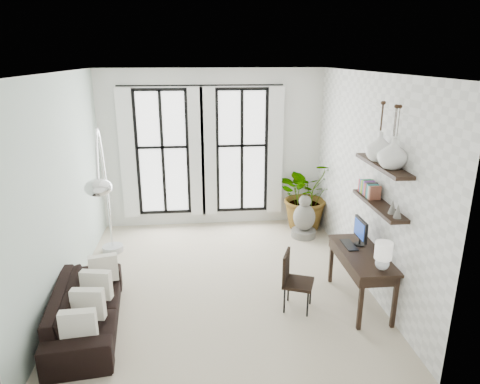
{
  "coord_description": "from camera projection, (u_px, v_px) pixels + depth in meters",
  "views": [
    {
      "loc": [
        -0.3,
        -6.06,
        3.42
      ],
      "look_at": [
        0.34,
        0.3,
        1.38
      ],
      "focal_mm": 32.0,
      "sensor_mm": 36.0,
      "label": 1
    }
  ],
  "objects": [
    {
      "name": "buddha",
      "position": [
        304.0,
        219.0,
        8.36
      ],
      "size": [
        0.48,
        0.48,
        0.86
      ],
      "color": "slate",
      "rests_on": "floor"
    },
    {
      "name": "desk_chair",
      "position": [
        293.0,
        277.0,
        5.94
      ],
      "size": [
        0.52,
        0.52,
        0.85
      ],
      "rotation": [
        0.0,
        0.0,
        -0.38
      ],
      "color": "black",
      "rests_on": "floor"
    },
    {
      "name": "sofa",
      "position": [
        86.0,
        308.0,
        5.54
      ],
      "size": [
        0.99,
        2.08,
        0.59
      ],
      "primitive_type": "imported",
      "rotation": [
        0.0,
        0.0,
        1.68
      ],
      "color": "black",
      "rests_on": "floor"
    },
    {
      "name": "arc_lamp",
      "position": [
        101.0,
        163.0,
        6.18
      ],
      "size": [
        0.75,
        2.65,
        2.48
      ],
      "color": "silver",
      "rests_on": "floor"
    },
    {
      "name": "ceiling",
      "position": [
        217.0,
        73.0,
        5.83
      ],
      "size": [
        5.0,
        5.0,
        0.0
      ],
      "primitive_type": "plane",
      "color": "white",
      "rests_on": "wall_back"
    },
    {
      "name": "floor",
      "position": [
        220.0,
        281.0,
        6.81
      ],
      "size": [
        5.0,
        5.0,
        0.0
      ],
      "primitive_type": "plane",
      "color": "beige",
      "rests_on": "ground"
    },
    {
      "name": "wall_right",
      "position": [
        366.0,
        180.0,
        6.54
      ],
      "size": [
        0.0,
        5.0,
        5.0
      ],
      "primitive_type": "plane",
      "rotation": [
        1.57,
        0.0,
        -1.57
      ],
      "color": "white",
      "rests_on": "floor"
    },
    {
      "name": "throw_pillows",
      "position": [
        92.0,
        294.0,
        5.49
      ],
      "size": [
        0.4,
        1.52,
        0.4
      ],
      "color": "white",
      "rests_on": "sofa"
    },
    {
      "name": "wall_left",
      "position": [
        62.0,
        189.0,
        6.11
      ],
      "size": [
        0.0,
        5.0,
        5.0
      ],
      "primitive_type": "plane",
      "rotation": [
        1.57,
        0.0,
        1.57
      ],
      "color": "silver",
      "rests_on": "floor"
    },
    {
      "name": "desk",
      "position": [
        363.0,
        258.0,
        5.93
      ],
      "size": [
        0.57,
        1.34,
        1.18
      ],
      "color": "black",
      "rests_on": "floor"
    },
    {
      "name": "plant",
      "position": [
        307.0,
        194.0,
        8.73
      ],
      "size": [
        1.62,
        1.52,
        1.44
      ],
      "primitive_type": "imported",
      "rotation": [
        0.0,
        0.0,
        0.37
      ],
      "color": "#2D7228",
      "rests_on": "floor"
    },
    {
      "name": "vase_b",
      "position": [
        380.0,
        147.0,
        5.67
      ],
      "size": [
        0.37,
        0.37,
        0.38
      ],
      "primitive_type": "imported",
      "color": "white",
      "rests_on": "shelf_upper"
    },
    {
      "name": "wall_shelves",
      "position": [
        379.0,
        188.0,
        5.73
      ],
      "size": [
        0.25,
        1.3,
        0.6
      ],
      "color": "black",
      "rests_on": "wall_right"
    },
    {
      "name": "windows",
      "position": [
        203.0,
        152.0,
        8.62
      ],
      "size": [
        3.26,
        0.13,
        2.65
      ],
      "color": "white",
      "rests_on": "wall_back"
    },
    {
      "name": "wall_back",
      "position": [
        212.0,
        149.0,
        8.69
      ],
      "size": [
        4.5,
        0.0,
        4.5
      ],
      "primitive_type": "plane",
      "rotation": [
        1.57,
        0.0,
        0.0
      ],
      "color": "white",
      "rests_on": "floor"
    },
    {
      "name": "vase_a",
      "position": [
        393.0,
        153.0,
        5.29
      ],
      "size": [
        0.37,
        0.37,
        0.38
      ],
      "primitive_type": "imported",
      "color": "white",
      "rests_on": "shelf_upper"
    }
  ]
}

